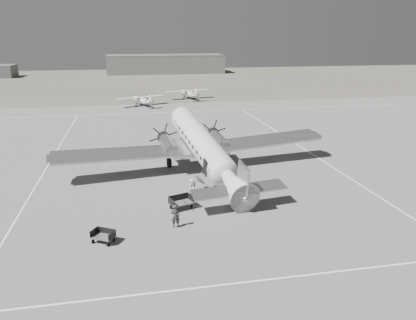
# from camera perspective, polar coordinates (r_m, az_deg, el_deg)

# --- Properties ---
(ground) EXTENTS (260.00, 260.00, 0.00)m
(ground) POSITION_cam_1_polar(r_m,az_deg,el_deg) (37.01, 3.78, -4.28)
(ground) COLOR slate
(ground) RESTS_ON ground
(taxi_line_near) EXTENTS (60.00, 0.15, 0.01)m
(taxi_line_near) POSITION_cam_1_polar(r_m,az_deg,el_deg) (25.19, 12.20, -15.71)
(taxi_line_near) COLOR silver
(taxi_line_near) RESTS_ON ground
(taxi_line_right) EXTENTS (0.15, 80.00, 0.01)m
(taxi_line_right) POSITION_cam_1_polar(r_m,az_deg,el_deg) (41.59, 20.00, -2.86)
(taxi_line_right) COLOR silver
(taxi_line_right) RESTS_ON ground
(taxi_line_left) EXTENTS (0.15, 60.00, 0.01)m
(taxi_line_left) POSITION_cam_1_polar(r_m,az_deg,el_deg) (46.21, -21.80, -1.09)
(taxi_line_left) COLOR silver
(taxi_line_left) RESTS_ON ground
(taxi_line_horizon) EXTENTS (90.00, 0.15, 0.01)m
(taxi_line_horizon) POSITION_cam_1_polar(r_m,az_deg,el_deg) (75.03, -4.04, 6.77)
(taxi_line_horizon) COLOR silver
(taxi_line_horizon) RESTS_ON ground
(grass_infield) EXTENTS (260.00, 90.00, 0.01)m
(grass_infield) POSITION_cam_1_polar(r_m,az_deg,el_deg) (129.28, -7.17, 11.05)
(grass_infield) COLOR #59564B
(grass_infield) RESTS_ON ground
(hangar_main) EXTENTS (42.00, 14.00, 6.60)m
(hangar_main) POSITION_cam_1_polar(r_m,az_deg,el_deg) (154.23, -6.01, 13.30)
(hangar_main) COLOR slate
(hangar_main) RESTS_ON ground
(dc3_airliner) EXTENTS (31.99, 24.45, 5.58)m
(dc3_airliner) POSITION_cam_1_polar(r_m,az_deg,el_deg) (40.04, -0.55, 1.64)
(dc3_airliner) COLOR #BABABD
(dc3_airliner) RESTS_ON ground
(light_plane_left) EXTENTS (12.21, 11.28, 2.04)m
(light_plane_left) POSITION_cam_1_polar(r_m,az_deg,el_deg) (81.97, -9.31, 8.19)
(light_plane_left) COLOR silver
(light_plane_left) RESTS_ON ground
(light_plane_right) EXTENTS (11.93, 10.53, 2.12)m
(light_plane_right) POSITION_cam_1_polar(r_m,az_deg,el_deg) (90.02, -2.70, 9.21)
(light_plane_right) COLOR silver
(light_plane_right) RESTS_ON ground
(baggage_cart_near) EXTENTS (2.27, 1.91, 1.09)m
(baggage_cart_near) POSITION_cam_1_polar(r_m,az_deg,el_deg) (33.02, -3.80, -6.00)
(baggage_cart_near) COLOR #505050
(baggage_cart_near) RESTS_ON ground
(baggage_cart_far) EXTENTS (1.92, 1.76, 0.89)m
(baggage_cart_far) POSITION_cam_1_polar(r_m,az_deg,el_deg) (28.85, -14.53, -10.37)
(baggage_cart_far) COLOR #505050
(baggage_cart_far) RESTS_ON ground
(ground_crew) EXTENTS (0.67, 0.45, 1.80)m
(ground_crew) POSITION_cam_1_polar(r_m,az_deg,el_deg) (29.90, -4.61, -7.85)
(ground_crew) COLOR #2A2A2A
(ground_crew) RESTS_ON ground
(ramp_agent) EXTENTS (1.04, 1.14, 1.91)m
(ramp_agent) POSITION_cam_1_polar(r_m,az_deg,el_deg) (34.22, -2.01, -4.37)
(ramp_agent) COLOR silver
(ramp_agent) RESTS_ON ground
(passenger) EXTENTS (0.71, 0.85, 1.49)m
(passenger) POSITION_cam_1_polar(r_m,az_deg,el_deg) (35.76, -2.32, -3.77)
(passenger) COLOR silver
(passenger) RESTS_ON ground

